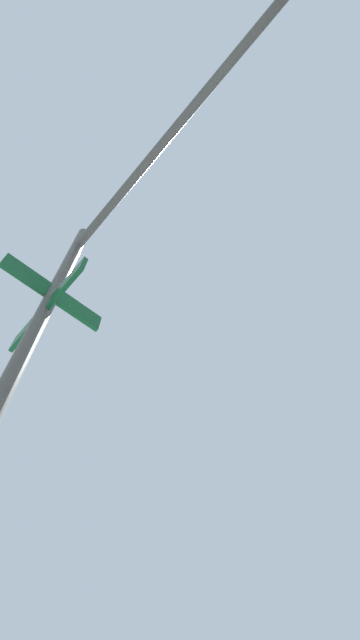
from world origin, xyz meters
The scene contains 1 object.
traffic_signal_near centered at (-6.30, -6.18, 4.16)m, with size 2.93×2.76×5.86m.
Camera 1 is at (-5.51, -6.01, 1.26)m, focal length 23.25 mm.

